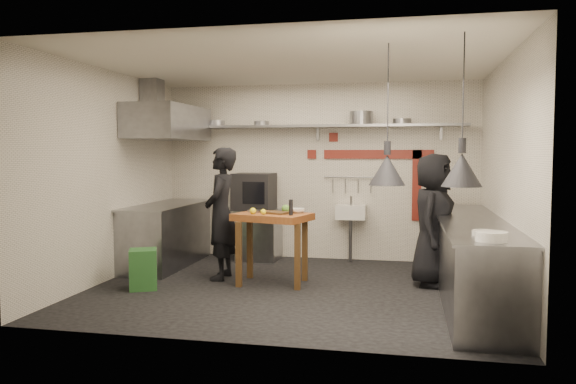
% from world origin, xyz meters
% --- Properties ---
extents(floor, '(5.00, 5.00, 0.00)m').
position_xyz_m(floor, '(0.00, 0.00, 0.00)').
color(floor, black).
rests_on(floor, ground).
extents(ceiling, '(5.00, 5.00, 0.00)m').
position_xyz_m(ceiling, '(0.00, 0.00, 2.80)').
color(ceiling, silver).
rests_on(ceiling, floor).
extents(wall_back, '(5.00, 0.04, 2.80)m').
position_xyz_m(wall_back, '(0.00, 2.10, 1.40)').
color(wall_back, beige).
rests_on(wall_back, floor).
extents(wall_front, '(5.00, 0.04, 2.80)m').
position_xyz_m(wall_front, '(0.00, -2.10, 1.40)').
color(wall_front, beige).
rests_on(wall_front, floor).
extents(wall_left, '(0.04, 4.20, 2.80)m').
position_xyz_m(wall_left, '(-2.50, 0.00, 1.40)').
color(wall_left, beige).
rests_on(wall_left, floor).
extents(wall_right, '(0.04, 4.20, 2.80)m').
position_xyz_m(wall_right, '(2.50, 0.00, 1.40)').
color(wall_right, beige).
rests_on(wall_right, floor).
extents(red_band_horiz, '(1.70, 0.02, 0.14)m').
position_xyz_m(red_band_horiz, '(0.95, 2.08, 1.68)').
color(red_band_horiz, maroon).
rests_on(red_band_horiz, wall_back).
extents(red_band_vert, '(0.14, 0.02, 1.10)m').
position_xyz_m(red_band_vert, '(1.55, 2.08, 1.20)').
color(red_band_vert, maroon).
rests_on(red_band_vert, wall_back).
extents(red_tile_a, '(0.14, 0.02, 0.14)m').
position_xyz_m(red_tile_a, '(0.25, 2.08, 1.95)').
color(red_tile_a, maroon).
rests_on(red_tile_a, wall_back).
extents(red_tile_b, '(0.14, 0.02, 0.14)m').
position_xyz_m(red_tile_b, '(-0.10, 2.08, 1.68)').
color(red_tile_b, maroon).
rests_on(red_tile_b, wall_back).
extents(back_shelf, '(4.60, 0.34, 0.04)m').
position_xyz_m(back_shelf, '(0.00, 1.92, 2.12)').
color(back_shelf, slate).
rests_on(back_shelf, wall_back).
extents(shelf_bracket_left, '(0.04, 0.06, 0.24)m').
position_xyz_m(shelf_bracket_left, '(-1.90, 2.07, 2.02)').
color(shelf_bracket_left, slate).
rests_on(shelf_bracket_left, wall_back).
extents(shelf_bracket_mid, '(0.04, 0.06, 0.24)m').
position_xyz_m(shelf_bracket_mid, '(0.00, 2.07, 2.02)').
color(shelf_bracket_mid, slate).
rests_on(shelf_bracket_mid, wall_back).
extents(shelf_bracket_right, '(0.04, 0.06, 0.24)m').
position_xyz_m(shelf_bracket_right, '(1.90, 2.07, 2.02)').
color(shelf_bracket_right, slate).
rests_on(shelf_bracket_right, wall_back).
extents(pan_far_left, '(0.28, 0.28, 0.09)m').
position_xyz_m(pan_far_left, '(-1.64, 1.92, 2.19)').
color(pan_far_left, slate).
rests_on(pan_far_left, back_shelf).
extents(pan_mid_left, '(0.27, 0.27, 0.07)m').
position_xyz_m(pan_mid_left, '(-0.89, 1.92, 2.18)').
color(pan_mid_left, slate).
rests_on(pan_mid_left, back_shelf).
extents(stock_pot, '(0.43, 0.43, 0.20)m').
position_xyz_m(stock_pot, '(0.70, 1.92, 2.24)').
color(stock_pot, slate).
rests_on(stock_pot, back_shelf).
extents(pan_right, '(0.37, 0.37, 0.08)m').
position_xyz_m(pan_right, '(1.31, 1.92, 2.18)').
color(pan_right, slate).
rests_on(pan_right, back_shelf).
extents(oven_stand, '(0.65, 0.59, 0.80)m').
position_xyz_m(oven_stand, '(-0.90, 1.78, 0.40)').
color(oven_stand, slate).
rests_on(oven_stand, floor).
extents(combi_oven, '(0.62, 0.58, 0.58)m').
position_xyz_m(combi_oven, '(-0.97, 1.74, 1.09)').
color(combi_oven, black).
rests_on(combi_oven, oven_stand).
extents(oven_door, '(0.48, 0.04, 0.46)m').
position_xyz_m(oven_door, '(-0.93, 1.50, 1.09)').
color(oven_door, maroon).
rests_on(oven_door, combi_oven).
extents(oven_glass, '(0.35, 0.02, 0.34)m').
position_xyz_m(oven_glass, '(-0.90, 1.46, 1.09)').
color(oven_glass, black).
rests_on(oven_glass, oven_door).
extents(hand_sink, '(0.46, 0.34, 0.22)m').
position_xyz_m(hand_sink, '(0.55, 1.92, 0.78)').
color(hand_sink, silver).
rests_on(hand_sink, wall_back).
extents(sink_tap, '(0.03, 0.03, 0.14)m').
position_xyz_m(sink_tap, '(0.55, 1.92, 0.96)').
color(sink_tap, slate).
rests_on(sink_tap, hand_sink).
extents(sink_drain, '(0.06, 0.06, 0.66)m').
position_xyz_m(sink_drain, '(0.55, 1.88, 0.34)').
color(sink_drain, slate).
rests_on(sink_drain, floor).
extents(utensil_rail, '(0.90, 0.02, 0.02)m').
position_xyz_m(utensil_rail, '(0.55, 2.06, 1.32)').
color(utensil_rail, slate).
rests_on(utensil_rail, wall_back).
extents(counter_right, '(0.70, 3.80, 0.90)m').
position_xyz_m(counter_right, '(2.15, 0.00, 0.45)').
color(counter_right, slate).
rests_on(counter_right, floor).
extents(counter_right_top, '(0.76, 3.90, 0.03)m').
position_xyz_m(counter_right_top, '(2.15, 0.00, 0.92)').
color(counter_right_top, slate).
rests_on(counter_right_top, counter_right).
extents(plate_stack, '(0.34, 0.34, 0.09)m').
position_xyz_m(plate_stack, '(2.12, -1.70, 0.97)').
color(plate_stack, silver).
rests_on(plate_stack, counter_right_top).
extents(small_bowl_right, '(0.27, 0.27, 0.05)m').
position_xyz_m(small_bowl_right, '(2.10, -1.34, 0.96)').
color(small_bowl_right, silver).
rests_on(small_bowl_right, counter_right_top).
extents(counter_left, '(0.70, 1.90, 0.90)m').
position_xyz_m(counter_left, '(-2.15, 1.05, 0.45)').
color(counter_left, slate).
rests_on(counter_left, floor).
extents(counter_left_top, '(0.76, 2.00, 0.03)m').
position_xyz_m(counter_left_top, '(-2.15, 1.05, 0.92)').
color(counter_left_top, slate).
rests_on(counter_left_top, counter_left).
extents(extractor_hood, '(0.78, 1.60, 0.50)m').
position_xyz_m(extractor_hood, '(-2.10, 1.05, 2.15)').
color(extractor_hood, slate).
rests_on(extractor_hood, ceiling).
extents(hood_duct, '(0.28, 0.28, 0.50)m').
position_xyz_m(hood_duct, '(-2.35, 1.05, 2.55)').
color(hood_duct, slate).
rests_on(hood_duct, ceiling).
extents(green_bin, '(0.44, 0.44, 0.50)m').
position_xyz_m(green_bin, '(-1.82, -0.40, 0.25)').
color(green_bin, '#255A26').
rests_on(green_bin, floor).
extents(prep_table, '(1.06, 0.87, 0.92)m').
position_xyz_m(prep_table, '(-0.30, 0.21, 0.46)').
color(prep_table, brown).
rests_on(prep_table, floor).
extents(cutting_board, '(0.39, 0.33, 0.02)m').
position_xyz_m(cutting_board, '(-0.25, 0.20, 0.93)').
color(cutting_board, '#482F16').
rests_on(cutting_board, prep_table).
extents(pepper_mill, '(0.06, 0.06, 0.20)m').
position_xyz_m(pepper_mill, '(-0.02, 0.04, 1.02)').
color(pepper_mill, black).
rests_on(pepper_mill, prep_table).
extents(lemon_a, '(0.10, 0.10, 0.08)m').
position_xyz_m(lemon_a, '(-0.53, 0.08, 0.96)').
color(lemon_a, yellow).
rests_on(lemon_a, prep_table).
extents(lemon_b, '(0.08, 0.08, 0.07)m').
position_xyz_m(lemon_b, '(-0.38, 0.03, 0.96)').
color(lemon_b, yellow).
rests_on(lemon_b, prep_table).
extents(veg_ball, '(0.12, 0.12, 0.11)m').
position_xyz_m(veg_ball, '(-0.16, 0.35, 0.97)').
color(veg_ball, '#51872D').
rests_on(veg_ball, prep_table).
extents(steel_tray, '(0.23, 0.19, 0.03)m').
position_xyz_m(steel_tray, '(-0.55, 0.31, 0.94)').
color(steel_tray, slate).
rests_on(steel_tray, prep_table).
extents(bowl, '(0.21, 0.21, 0.06)m').
position_xyz_m(bowl, '(0.00, 0.34, 0.95)').
color(bowl, silver).
rests_on(bowl, prep_table).
extents(heat_lamp_near, '(0.46, 0.46, 1.43)m').
position_xyz_m(heat_lamp_near, '(1.19, -1.04, 2.09)').
color(heat_lamp_near, black).
rests_on(heat_lamp_near, ceiling).
extents(heat_lamp_far, '(0.38, 0.38, 1.41)m').
position_xyz_m(heat_lamp_far, '(1.88, -1.43, 2.10)').
color(heat_lamp_far, black).
rests_on(heat_lamp_far, ceiling).
extents(chef_left, '(0.47, 0.68, 1.78)m').
position_xyz_m(chef_left, '(-1.05, 0.35, 0.89)').
color(chef_left, black).
rests_on(chef_left, floor).
extents(chef_right, '(0.73, 0.94, 1.69)m').
position_xyz_m(chef_right, '(1.73, 0.53, 0.85)').
color(chef_right, black).
rests_on(chef_right, floor).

